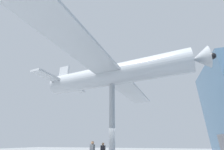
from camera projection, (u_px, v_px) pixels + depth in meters
The scene contains 2 objects.
support_pylon_central at pixel (112, 122), 10.97m from camera, with size 0.44×0.44×5.87m.
suspended_airplane at pixel (114, 75), 12.49m from camera, with size 20.20×13.62×2.79m.
Camera 1 is at (10.96, 3.24, 1.59)m, focal length 24.00 mm.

